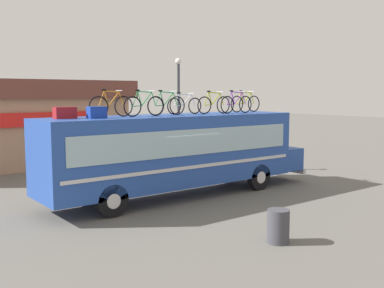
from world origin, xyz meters
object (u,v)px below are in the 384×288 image
object	(u,v)px
rooftop_bicycle_5	(214,104)
street_lamp	(179,106)
rooftop_bicycle_3	(166,105)
trash_bin	(278,226)
bus	(179,150)
rooftop_bicycle_1	(111,105)
luggage_bag_1	(65,113)
rooftop_bicycle_4	(185,105)
luggage_bag_2	(97,112)
rooftop_bicycle_2	(144,105)
rooftop_bicycle_6	(236,104)
rooftop_bicycle_7	(245,103)

from	to	relation	value
rooftop_bicycle_5	street_lamp	world-z (taller)	street_lamp
rooftop_bicycle_3	trash_bin	world-z (taller)	rooftop_bicycle_3
bus	rooftop_bicycle_1	size ratio (longest dim) A/B	6.91
luggage_bag_1	trash_bin	bearing A→B (deg)	-62.69
rooftop_bicycle_4	bus	bearing A→B (deg)	-148.72
luggage_bag_2	rooftop_bicycle_5	xyz separation A→B (m)	(5.13, 0.06, 0.19)
rooftop_bicycle_2	bus	bearing A→B (deg)	3.25
luggage_bag_2	rooftop_bicycle_1	world-z (taller)	rooftop_bicycle_1
bus	rooftop_bicycle_5	world-z (taller)	rooftop_bicycle_5
bus	rooftop_bicycle_1	distance (m)	3.25
rooftop_bicycle_6	luggage_bag_1	bearing A→B (deg)	175.51
rooftop_bicycle_1	rooftop_bicycle_3	distance (m)	2.25
street_lamp	rooftop_bicycle_4	bearing A→B (deg)	-123.44
bus	rooftop_bicycle_5	size ratio (longest dim) A/B	6.92
rooftop_bicycle_3	rooftop_bicycle_7	bearing A→B (deg)	2.91
rooftop_bicycle_3	rooftop_bicycle_5	bearing A→B (deg)	-5.46
bus	rooftop_bicycle_3	xyz separation A→B (m)	(-0.48, 0.11, 1.75)
bus	trash_bin	xyz separation A→B (m)	(-1.11, -6.04, -1.34)
rooftop_bicycle_3	rooftop_bicycle_6	bearing A→B (deg)	-7.15
rooftop_bicycle_3	bus	bearing A→B (deg)	-12.93
luggage_bag_2	rooftop_bicycle_6	world-z (taller)	rooftop_bicycle_6
luggage_bag_1	luggage_bag_2	size ratio (longest dim) A/B	1.16
rooftop_bicycle_4	trash_bin	xyz separation A→B (m)	(-1.64, -6.36, -3.06)
luggage_bag_1	street_lamp	xyz separation A→B (m)	(7.78, 4.42, -0.01)
rooftop_bicycle_5	trash_bin	bearing A→B (deg)	-115.17
rooftop_bicycle_5	trash_bin	size ratio (longest dim) A/B	1.86
rooftop_bicycle_2	rooftop_bicycle_7	bearing A→B (deg)	4.42
rooftop_bicycle_7	trash_bin	bearing A→B (deg)	-127.90
bus	street_lamp	world-z (taller)	street_lamp
rooftop_bicycle_3	rooftop_bicycle_4	world-z (taller)	rooftop_bicycle_3
luggage_bag_2	rooftop_bicycle_1	distance (m)	0.83
luggage_bag_1	rooftop_bicycle_7	world-z (taller)	rooftop_bicycle_7
luggage_bag_2	rooftop_bicycle_2	size ratio (longest dim) A/B	0.36
bus	luggage_bag_2	distance (m)	3.79
bus	luggage_bag_2	world-z (taller)	luggage_bag_2
rooftop_bicycle_7	trash_bin	world-z (taller)	rooftop_bicycle_7
luggage_bag_2	rooftop_bicycle_7	distance (m)	7.32
rooftop_bicycle_2	rooftop_bicycle_5	bearing A→B (deg)	-0.13
rooftop_bicycle_6	rooftop_bicycle_2	bearing A→B (deg)	177.30
luggage_bag_1	rooftop_bicycle_2	world-z (taller)	rooftop_bicycle_2
bus	street_lamp	distance (m)	5.99
luggage_bag_2	rooftop_bicycle_3	size ratio (longest dim) A/B	0.36
rooftop_bicycle_2	trash_bin	distance (m)	6.72
rooftop_bicycle_4	rooftop_bicycle_7	world-z (taller)	rooftop_bicycle_7
luggage_bag_2	rooftop_bicycle_5	distance (m)	5.14
rooftop_bicycle_4	rooftop_bicycle_7	size ratio (longest dim) A/B	0.96
luggage_bag_2	rooftop_bicycle_2	bearing A→B (deg)	2.19
bus	rooftop_bicycle_3	bearing A→B (deg)	167.07
luggage_bag_2	rooftop_bicycle_6	distance (m)	6.18
luggage_bag_1	rooftop_bicycle_2	distance (m)	2.83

